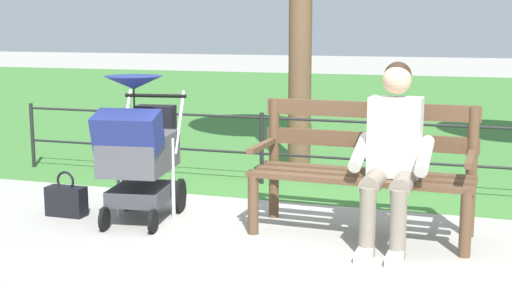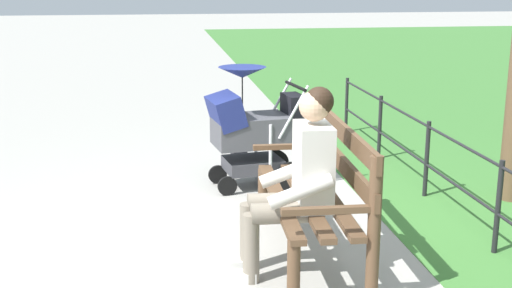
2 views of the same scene
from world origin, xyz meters
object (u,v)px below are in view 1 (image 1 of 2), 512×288
object	(u,v)px
stroller	(139,147)
handbag	(66,200)
person_on_bench	(392,150)
park_bench	(364,163)

from	to	relation	value
stroller	handbag	xyz separation A→B (m)	(0.65, 0.03, -0.47)
stroller	handbag	size ratio (longest dim) A/B	3.11
person_on_bench	handbag	world-z (taller)	person_on_bench
park_bench	stroller	xyz separation A→B (m)	(1.70, 0.26, 0.07)
person_on_bench	park_bench	bearing A→B (deg)	-44.37
stroller	handbag	world-z (taller)	stroller
person_on_bench	handbag	xyz separation A→B (m)	(2.58, 0.07, -0.55)
park_bench	person_on_bench	distance (m)	0.35
person_on_bench	stroller	bearing A→B (deg)	1.08
handbag	stroller	bearing A→B (deg)	-177.45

